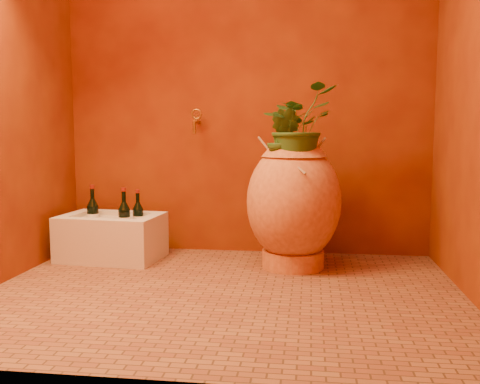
# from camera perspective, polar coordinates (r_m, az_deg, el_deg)

# --- Properties ---
(floor) EXTENTS (2.50, 2.50, 0.00)m
(floor) POSITION_cam_1_polar(r_m,az_deg,el_deg) (2.85, -1.85, -10.72)
(floor) COLOR brown
(floor) RESTS_ON ground
(wall_back) EXTENTS (2.50, 0.02, 2.50)m
(wall_back) POSITION_cam_1_polar(r_m,az_deg,el_deg) (3.73, 0.65, 12.77)
(wall_back) COLOR #5D1A05
(wall_back) RESTS_ON ground
(amphora) EXTENTS (0.64, 0.64, 0.83)m
(amphora) POSITION_cam_1_polar(r_m,az_deg,el_deg) (3.30, 5.74, -1.01)
(amphora) COLOR #D3803B
(amphora) RESTS_ON floor
(stone_basin) EXTENTS (0.67, 0.49, 0.30)m
(stone_basin) POSITION_cam_1_polar(r_m,az_deg,el_deg) (3.64, -13.53, -4.79)
(stone_basin) COLOR beige
(stone_basin) RESTS_ON floor
(wine_bottle_a) EXTENTS (0.07, 0.07, 0.30)m
(wine_bottle_a) POSITION_cam_1_polar(r_m,az_deg,el_deg) (3.61, -10.81, -2.75)
(wine_bottle_a) COLOR black
(wine_bottle_a) RESTS_ON stone_basin
(wine_bottle_b) EXTENTS (0.08, 0.08, 0.32)m
(wine_bottle_b) POSITION_cam_1_polar(r_m,az_deg,el_deg) (3.72, -15.41, -2.46)
(wine_bottle_b) COLOR black
(wine_bottle_b) RESTS_ON stone_basin
(wine_bottle_c) EXTENTS (0.08, 0.08, 0.32)m
(wine_bottle_c) POSITION_cam_1_polar(r_m,az_deg,el_deg) (3.53, -12.23, -2.86)
(wine_bottle_c) COLOR black
(wine_bottle_c) RESTS_ON stone_basin
(wall_tap) EXTENTS (0.07, 0.15, 0.17)m
(wall_tap) POSITION_cam_1_polar(r_m,az_deg,el_deg) (3.68, -4.71, 7.64)
(wall_tap) COLOR olive
(wall_tap) RESTS_ON wall_back
(plant_main) EXTENTS (0.58, 0.59, 0.49)m
(plant_main) POSITION_cam_1_polar(r_m,az_deg,el_deg) (3.24, 6.12, 7.03)
(plant_main) COLOR #274E1B
(plant_main) RESTS_ON amphora
(plant_side) EXTENTS (0.25, 0.24, 0.36)m
(plant_side) POSITION_cam_1_polar(r_m,az_deg,el_deg) (3.20, 4.63, 5.63)
(plant_side) COLOR #274E1B
(plant_side) RESTS_ON amphora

